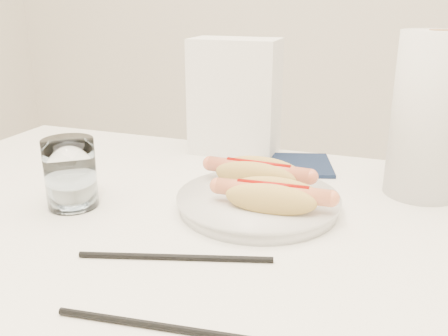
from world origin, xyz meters
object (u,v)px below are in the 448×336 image
(hotdog_left, at_px, (258,174))
(table, at_px, (197,256))
(hotdog_right, at_px, (272,196))
(plate, at_px, (258,203))
(paper_towel_roll, at_px, (429,116))
(water_glass, at_px, (70,173))
(napkin_box, at_px, (235,97))

(hotdog_left, bearing_deg, table, -114.73)
(table, height_order, hotdog_right, hotdog_right)
(plate, distance_m, hotdog_right, 0.06)
(hotdog_left, relative_size, paper_towel_roll, 0.64)
(plate, distance_m, water_glass, 0.30)
(hotdog_left, height_order, water_glass, water_glass)
(hotdog_left, xyz_separation_m, hotdog_right, (0.05, -0.08, -0.00))
(plate, bearing_deg, table, -135.56)
(table, relative_size, napkin_box, 5.03)
(plate, bearing_deg, napkin_box, 115.68)
(hotdog_left, distance_m, water_glass, 0.30)
(table, distance_m, hotdog_left, 0.17)
(table, bearing_deg, water_glass, -176.33)
(hotdog_left, height_order, napkin_box, napkin_box)
(napkin_box, distance_m, paper_towel_roll, 0.39)
(hotdog_right, height_order, water_glass, water_glass)
(hotdog_left, xyz_separation_m, paper_towel_roll, (0.25, 0.11, 0.09))
(plate, height_order, hotdog_left, hotdog_left)
(water_glass, bearing_deg, hotdog_right, 8.71)
(water_glass, bearing_deg, napkin_box, 67.53)
(plate, xyz_separation_m, napkin_box, (-0.13, 0.28, 0.11))
(hotdog_left, relative_size, napkin_box, 0.73)
(hotdog_left, distance_m, paper_towel_roll, 0.29)
(table, distance_m, water_glass, 0.24)
(paper_towel_roll, bearing_deg, napkin_box, 162.48)
(hotdog_right, bearing_deg, water_glass, -174.00)
(napkin_box, xyz_separation_m, paper_towel_roll, (0.37, -0.12, 0.02))
(table, distance_m, plate, 0.13)
(table, xyz_separation_m, hotdog_left, (0.06, 0.12, 0.10))
(hotdog_left, bearing_deg, paper_towel_roll, 26.60)
(table, distance_m, napkin_box, 0.40)
(water_glass, xyz_separation_m, napkin_box, (0.15, 0.36, 0.06))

